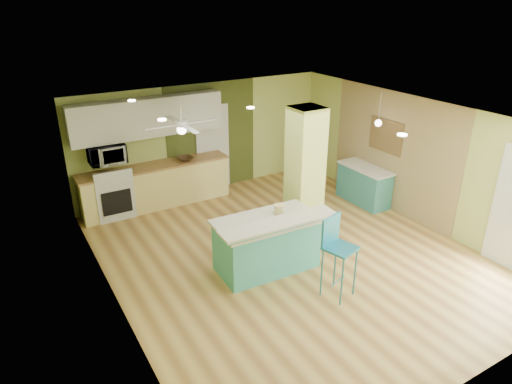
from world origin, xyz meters
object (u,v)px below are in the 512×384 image
canister (279,209)px  fruit_bowl (185,159)px  peninsula (267,243)px  bar_stool (336,244)px  side_counter (364,185)px

canister → fruit_bowl: bearing=96.3°
peninsula → bar_stool: bar_stool is taller
bar_stool → canister: bearing=84.3°
peninsula → canister: 0.59m
side_counter → fruit_bowl: fruit_bowl is taller
bar_stool → fruit_bowl: bar_stool is taller
peninsula → fruit_bowl: (-0.07, 3.29, 0.50)m
peninsula → canister: canister is taller
peninsula → side_counter: size_ratio=1.55×
peninsula → side_counter: bearing=22.2°
side_counter → fruit_bowl: (-3.33, 2.10, 0.57)m
side_counter → fruit_bowl: bearing=147.8°
fruit_bowl → canister: 3.20m
peninsula → fruit_bowl: size_ratio=5.71×
bar_stool → canister: 1.24m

